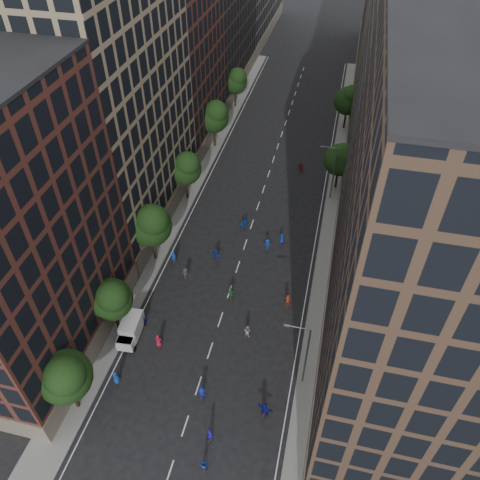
% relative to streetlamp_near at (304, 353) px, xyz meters
% --- Properties ---
extents(ground, '(240.00, 240.00, 0.00)m').
position_rel_streetlamp_near_xyz_m(ground, '(-10.37, 28.00, -5.17)').
color(ground, black).
rests_on(ground, ground).
extents(sidewalk_left, '(4.00, 105.00, 0.15)m').
position_rel_streetlamp_near_xyz_m(sidewalk_left, '(-22.37, 35.50, -5.09)').
color(sidewalk_left, slate).
rests_on(sidewalk_left, ground).
extents(sidewalk_right, '(4.00, 105.00, 0.15)m').
position_rel_streetlamp_near_xyz_m(sidewalk_right, '(1.63, 35.50, -5.09)').
color(sidewalk_right, slate).
rests_on(sidewalk_right, ground).
extents(bldg_left_a, '(14.00, 22.00, 30.00)m').
position_rel_streetlamp_near_xyz_m(bldg_left_a, '(-29.37, -1.00, 9.83)').
color(bldg_left_a, '#50261E').
rests_on(bldg_left_a, ground).
extents(bldg_left_b, '(14.00, 26.00, 34.00)m').
position_rel_streetlamp_near_xyz_m(bldg_left_b, '(-29.37, 23.00, 11.83)').
color(bldg_left_b, '#8F7B5E').
rests_on(bldg_left_b, ground).
extents(bldg_left_c, '(14.00, 20.00, 28.00)m').
position_rel_streetlamp_near_xyz_m(bldg_left_c, '(-29.37, 46.00, 8.83)').
color(bldg_left_c, '#50261E').
rests_on(bldg_left_c, ground).
extents(bldg_left_d, '(14.00, 28.00, 32.00)m').
position_rel_streetlamp_near_xyz_m(bldg_left_d, '(-29.37, 70.00, 10.83)').
color(bldg_left_d, '#2E231E').
rests_on(bldg_left_d, ground).
extents(bldg_right_a, '(14.00, 30.00, 36.00)m').
position_rel_streetlamp_near_xyz_m(bldg_right_a, '(8.63, 3.00, 12.83)').
color(bldg_right_a, '#473326').
rests_on(bldg_right_a, ground).
extents(bldg_right_b, '(14.00, 28.00, 33.00)m').
position_rel_streetlamp_near_xyz_m(bldg_right_b, '(8.63, 32.00, 11.33)').
color(bldg_right_b, '#645B52').
rests_on(bldg_right_b, ground).
extents(bldg_right_c, '(14.00, 26.00, 35.00)m').
position_rel_streetlamp_near_xyz_m(bldg_right_c, '(8.63, 59.00, 12.33)').
color(bldg_right_c, '#8F7B5E').
rests_on(bldg_right_c, ground).
extents(tree_left_0, '(5.20, 5.20, 8.83)m').
position_rel_streetlamp_near_xyz_m(tree_left_0, '(-21.38, -8.15, 0.79)').
color(tree_left_0, black).
rests_on(tree_left_0, ground).
extents(tree_left_1, '(4.80, 4.80, 8.21)m').
position_rel_streetlamp_near_xyz_m(tree_left_1, '(-21.39, 1.86, 0.38)').
color(tree_left_1, black).
rests_on(tree_left_1, ground).
extents(tree_left_2, '(5.60, 5.60, 9.45)m').
position_rel_streetlamp_near_xyz_m(tree_left_2, '(-21.36, 13.83, 1.19)').
color(tree_left_2, black).
rests_on(tree_left_2, ground).
extents(tree_left_3, '(5.00, 5.00, 8.58)m').
position_rel_streetlamp_near_xyz_m(tree_left_3, '(-21.38, 27.85, 0.65)').
color(tree_left_3, black).
rests_on(tree_left_3, ground).
extents(tree_left_4, '(5.40, 5.40, 9.08)m').
position_rel_streetlamp_near_xyz_m(tree_left_4, '(-21.37, 43.84, 0.93)').
color(tree_left_4, black).
rests_on(tree_left_4, ground).
extents(tree_left_5, '(4.80, 4.80, 8.33)m').
position_rel_streetlamp_near_xyz_m(tree_left_5, '(-21.39, 59.86, 0.51)').
color(tree_left_5, black).
rests_on(tree_left_5, ground).
extents(tree_right_a, '(5.00, 5.00, 8.39)m').
position_rel_streetlamp_near_xyz_m(tree_right_a, '(1.02, 35.85, 0.46)').
color(tree_right_a, black).
rests_on(tree_right_a, ground).
extents(tree_right_b, '(5.20, 5.20, 8.83)m').
position_rel_streetlamp_near_xyz_m(tree_right_b, '(1.02, 55.85, 0.79)').
color(tree_right_b, black).
rests_on(tree_right_b, ground).
extents(streetlamp_near, '(2.64, 0.22, 9.06)m').
position_rel_streetlamp_near_xyz_m(streetlamp_near, '(0.00, 0.00, 0.00)').
color(streetlamp_near, '#595B60').
rests_on(streetlamp_near, ground).
extents(streetlamp_far, '(2.64, 0.22, 9.06)m').
position_rel_streetlamp_near_xyz_m(streetlamp_far, '(0.00, 33.00, 0.00)').
color(streetlamp_far, '#595B60').
rests_on(streetlamp_far, ground).
extents(cargo_van, '(2.44, 4.66, 2.41)m').
position_rel_streetlamp_near_xyz_m(cargo_van, '(-19.68, 1.34, -3.90)').
color(cargo_van, silver).
rests_on(cargo_van, ground).
extents(skater_0, '(0.96, 0.72, 1.77)m').
position_rel_streetlamp_near_xyz_m(skater_0, '(-18.87, -4.57, -4.28)').
color(skater_0, '#143DA3').
rests_on(skater_0, ground).
extents(skater_1, '(0.78, 0.66, 1.83)m').
position_rel_streetlamp_near_xyz_m(skater_1, '(-7.55, -8.25, -4.25)').
color(skater_1, '#18139E').
rests_on(skater_1, ground).
extents(skater_2, '(0.84, 0.71, 1.54)m').
position_rel_streetlamp_near_xyz_m(skater_2, '(-7.41, -11.00, -4.40)').
color(skater_2, '#1636BA').
rests_on(skater_2, ground).
extents(skater_3, '(1.28, 0.93, 1.77)m').
position_rel_streetlamp_near_xyz_m(skater_3, '(-9.56, -4.21, -4.28)').
color(skater_3, '#121E99').
rests_on(skater_3, ground).
extents(skater_4, '(0.98, 0.56, 1.57)m').
position_rel_streetlamp_near_xyz_m(skater_4, '(-18.87, 3.16, -4.38)').
color(skater_4, '#121B94').
rests_on(skater_4, ground).
extents(skater_5, '(1.79, 0.97, 1.84)m').
position_rel_streetlamp_near_xyz_m(skater_5, '(-3.01, -4.53, -4.25)').
color(skater_5, '#11158F').
rests_on(skater_5, ground).
extents(skater_6, '(0.89, 0.60, 1.76)m').
position_rel_streetlamp_near_xyz_m(skater_6, '(-16.16, 0.82, -4.29)').
color(skater_6, '#A61B32').
rests_on(skater_6, ground).
extents(skater_7, '(0.69, 0.48, 1.81)m').
position_rel_streetlamp_near_xyz_m(skater_7, '(-2.93, 9.96, -4.26)').
color(skater_7, maroon).
rests_on(skater_7, ground).
extents(skater_8, '(0.98, 0.87, 1.69)m').
position_rel_streetlamp_near_xyz_m(skater_8, '(-6.73, 4.43, -4.32)').
color(skater_8, '#ADACA9').
rests_on(skater_8, ground).
extents(skater_9, '(1.21, 0.75, 1.82)m').
position_rel_streetlamp_near_xyz_m(skater_9, '(-16.42, 11.38, -4.26)').
color(skater_9, '#38383D').
rests_on(skater_9, ground).
extents(skater_10, '(1.19, 0.69, 1.90)m').
position_rel_streetlamp_near_xyz_m(skater_10, '(-9.84, 9.28, -4.22)').
color(skater_10, '#206D34').
rests_on(skater_10, ground).
extents(skater_11, '(1.72, 1.15, 1.78)m').
position_rel_streetlamp_near_xyz_m(skater_11, '(-13.46, 15.67, -4.28)').
color(skater_11, '#1535B0').
rests_on(skater_11, ground).
extents(skater_12, '(0.83, 0.61, 1.56)m').
position_rel_streetlamp_near_xyz_m(skater_12, '(-5.47, 21.08, -4.39)').
color(skater_12, '#13319B').
rests_on(skater_12, ground).
extents(skater_13, '(0.80, 0.63, 1.92)m').
position_rel_streetlamp_near_xyz_m(skater_13, '(-18.87, 13.84, -4.21)').
color(skater_13, blue).
rests_on(skater_13, ground).
extents(skater_14, '(0.90, 0.76, 1.63)m').
position_rel_streetlamp_near_xyz_m(skater_14, '(-11.28, 23.48, -4.35)').
color(skater_14, '#1443A7').
rests_on(skater_14, ground).
extents(skater_15, '(1.24, 0.81, 1.80)m').
position_rel_streetlamp_near_xyz_m(skater_15, '(-7.15, 19.23, -4.27)').
color(skater_15, navy).
rests_on(skater_15, ground).
extents(skater_16, '(1.12, 0.72, 1.77)m').
position_rel_streetlamp_near_xyz_m(skater_16, '(-11.38, 22.25, -4.28)').
color(skater_16, '#13419F').
rests_on(skater_16, ground).
extents(skater_17, '(1.66, 0.87, 1.71)m').
position_rel_streetlamp_near_xyz_m(skater_17, '(-5.28, 39.46, -4.31)').
color(skater_17, maroon).
rests_on(skater_17, ground).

